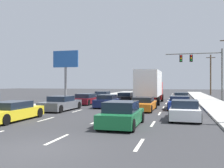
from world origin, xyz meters
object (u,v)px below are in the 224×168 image
roadside_billboard (66,64)px  utility_pole_far (211,74)px  car_navy (107,101)px  car_green (122,115)px  car_silver (103,96)px  car_blue (179,103)px  box_truck (150,85)px  car_orange (143,104)px  car_black (126,97)px  car_maroon (87,99)px  traffic_signal_mast (198,63)px  car_tan (181,98)px  car_white (185,111)px  car_yellow (12,111)px  car_gray (61,104)px

roadside_billboard → utility_pole_far: bearing=39.6°
car_navy → car_green: size_ratio=0.99×
car_silver → car_blue: (10.05, -9.26, -0.02)m
box_truck → car_orange: size_ratio=1.95×
car_black → car_orange: size_ratio=0.91×
roadside_billboard → car_orange: bearing=-45.0°
car_maroon → car_green: car_green is taller
car_green → car_blue: size_ratio=0.98×
car_silver → traffic_signal_mast: traffic_signal_mast is taller
car_orange → car_tan: size_ratio=1.15×
utility_pole_far → traffic_signal_mast: bearing=-101.4°
roadside_billboard → car_silver: bearing=-22.8°
car_green → car_white: car_green is taller
car_maroon → car_yellow: size_ratio=1.02×
box_truck → car_maroon: bearing=-159.1°
car_maroon → car_tan: car_tan is taller
car_maroon → car_white: 14.08m
car_black → car_gray: bearing=-106.4°
car_white → utility_pole_far: size_ratio=0.50×
car_yellow → utility_pole_far: 44.38m
car_black → car_green: (3.51, -17.56, 0.07)m
car_blue → car_white: (0.32, -6.57, 0.03)m
car_maroon → utility_pole_far: 32.93m
car_navy → car_orange: car_navy is taller
car_blue → roadside_billboard: (-17.00, 12.18, 4.72)m
car_white → roadside_billboard: size_ratio=0.55×
car_gray → car_orange: (6.84, 1.79, -0.03)m
box_truck → traffic_signal_mast: size_ratio=1.21×
car_silver → traffic_signal_mast: 13.88m
car_navy → utility_pole_far: size_ratio=0.50×
car_maroon → car_green: bearing=-61.6°
car_maroon → box_truck: box_truck is taller
car_yellow → car_orange: 10.61m
car_yellow → car_white: 10.86m
car_silver → car_tan: (10.23, -1.77, 0.02)m
car_maroon → traffic_signal_mast: size_ratio=0.62×
car_navy → roadside_billboard: (-10.30, 12.22, 4.69)m
car_yellow → car_white: (10.40, 3.13, 0.02)m
car_silver → box_truck: size_ratio=0.45×
car_black → car_blue: (6.51, -7.60, -0.01)m
car_black → car_green: size_ratio=1.03×
car_white → roadside_billboard: bearing=132.7°
car_navy → box_truck: 6.77m
utility_pole_far → car_orange: bearing=-105.4°
car_maroon → car_black: car_maroon is taller
car_navy → car_blue: bearing=0.3°
car_orange → car_maroon: bearing=145.6°
car_black → car_blue: car_blue is taller
car_maroon → car_yellow: same height
box_truck → roadside_billboard: size_ratio=1.23×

